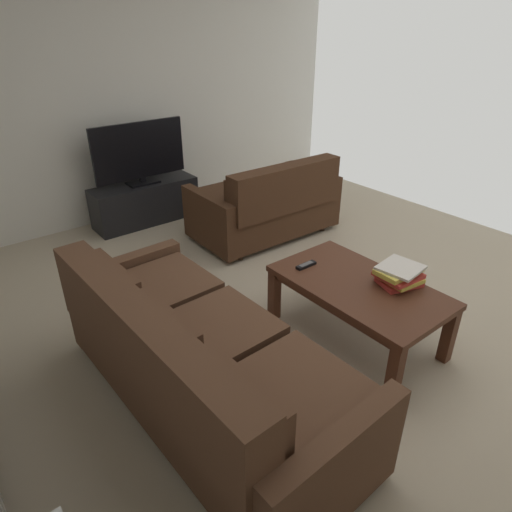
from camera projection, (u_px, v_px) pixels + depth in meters
ground_plane at (345, 320)px, 3.32m from camera, size 5.86×4.90×0.01m
wall_right at (146, 91)px, 4.74m from camera, size 0.12×4.90×2.59m
sofa_main at (196, 360)px, 2.40m from camera, size 1.98×0.88×0.80m
loveseat_near at (268, 204)px, 4.44m from camera, size 0.83×1.42×0.80m
coffee_table at (358, 292)px, 2.96m from camera, size 1.13×0.65×0.44m
tv_stand at (146, 203)px, 4.82m from camera, size 0.37×1.12×0.44m
flat_tv at (139, 152)px, 4.56m from camera, size 0.20×0.98×0.63m
book_stack at (399, 275)px, 2.89m from camera, size 0.27×0.31×0.13m
tv_remote at (306, 265)px, 3.12m from camera, size 0.04×0.16×0.02m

